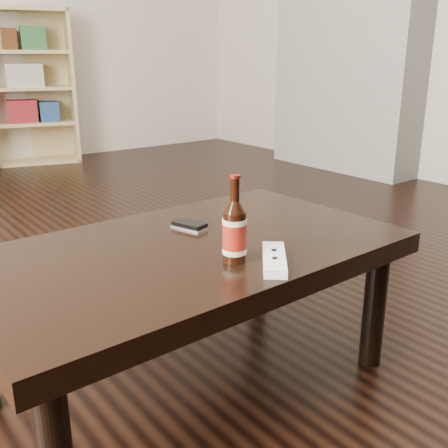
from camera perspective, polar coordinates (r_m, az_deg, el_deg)
floor at (r=1.91m, az=-6.67°, el=-8.79°), size 5.00×6.00×0.01m
bookshelf at (r=4.60m, az=-20.30°, el=14.01°), size 0.70×0.46×1.20m
coffee_table at (r=1.33m, az=-3.79°, el=-4.43°), size 1.08×0.65×0.40m
beer_bottle at (r=1.18m, az=1.16°, el=-0.85°), size 0.06×0.06×0.20m
phone at (r=1.43m, az=-3.76°, el=-0.15°), size 0.07×0.11×0.02m
remote at (r=1.19m, az=5.49°, el=-3.84°), size 0.16×0.17×0.02m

